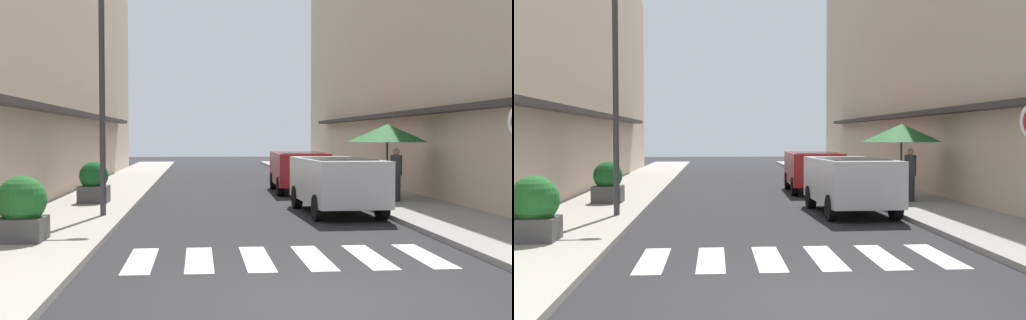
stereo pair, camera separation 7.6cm
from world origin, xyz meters
TOP-DOWN VIEW (x-y plane):
  - ground_plane at (0.00, 14.60)m, footprint 80.31×80.31m
  - sidewalk_left at (-4.52, 14.60)m, footprint 2.58×51.11m
  - sidewalk_right at (4.52, 14.60)m, footprint 2.58×51.11m
  - building_row_left at (-8.31, 15.43)m, footprint 5.50×34.85m
  - building_row_right at (8.31, 15.43)m, footprint 5.50×34.85m
  - crosswalk at (-0.00, 2.78)m, footprint 5.20×2.20m
  - parked_car_near at (2.18, 8.68)m, footprint 1.93×4.15m
  - parked_car_mid at (2.18, 15.07)m, footprint 1.92×4.25m
  - street_lamp at (-3.56, 7.99)m, footprint 1.19×0.28m
  - cafe_umbrella at (4.34, 11.37)m, footprint 2.43×2.43m
  - planter_corner at (-4.66, 4.28)m, footprint 0.90×0.90m
  - planter_midblock at (-4.45, 11.00)m, footprint 0.83×0.83m
  - planter_far at (4.74, 15.54)m, footprint 0.88×0.88m
  - pedestrian_walking_near at (4.37, 10.56)m, footprint 0.34×0.34m

SIDE VIEW (x-z plane):
  - ground_plane at x=0.00m, z-range 0.00..0.00m
  - crosswalk at x=0.00m, z-range 0.00..0.01m
  - sidewalk_left at x=-4.52m, z-range 0.00..0.12m
  - sidewalk_right at x=4.52m, z-range 0.00..0.12m
  - planter_far at x=4.74m, z-range 0.08..1.19m
  - planter_midblock at x=-4.45m, z-range 0.10..1.29m
  - planter_corner at x=-4.66m, z-range 0.12..1.32m
  - parked_car_near at x=2.18m, z-range 0.19..1.66m
  - parked_car_mid at x=2.18m, z-range 0.19..1.66m
  - pedestrian_walking_near at x=4.37m, z-range 0.15..1.72m
  - cafe_umbrella at x=4.34m, z-range 0.98..3.28m
  - street_lamp at x=-3.56m, z-range 0.73..6.40m
  - building_row_left at x=-8.31m, z-range 0.00..10.33m
  - building_row_right at x=8.31m, z-range 0.00..11.44m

